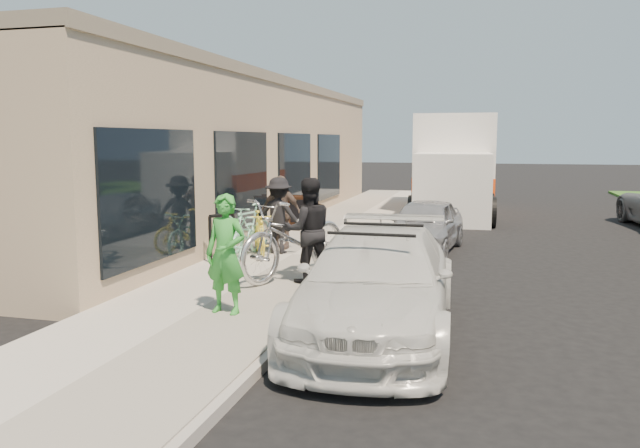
# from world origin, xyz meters

# --- Properties ---
(ground) EXTENTS (120.00, 120.00, 0.00)m
(ground) POSITION_xyz_m (0.00, 0.00, 0.00)
(ground) COLOR black
(ground) RESTS_ON ground
(sidewalk) EXTENTS (3.00, 34.00, 0.15)m
(sidewalk) POSITION_xyz_m (-2.00, 3.00, 0.07)
(sidewalk) COLOR #AAA499
(sidewalk) RESTS_ON ground
(curb) EXTENTS (0.12, 34.00, 0.13)m
(curb) POSITION_xyz_m (-0.45, 3.00, 0.07)
(curb) COLOR gray
(curb) RESTS_ON ground
(storefront) EXTENTS (3.60, 20.00, 4.22)m
(storefront) POSITION_xyz_m (-5.24, 7.99, 2.12)
(storefront) COLOR tan
(storefront) RESTS_ON ground
(bike_rack) EXTENTS (0.31, 0.62, 0.94)m
(bike_rack) POSITION_xyz_m (-3.14, 2.00, 0.72)
(bike_rack) COLOR black
(bike_rack) RESTS_ON sidewalk
(sandwich_board) EXTENTS (0.58, 0.59, 0.87)m
(sandwich_board) POSITION_xyz_m (-2.98, 6.73, 0.59)
(sandwich_board) COLOR black
(sandwich_board) RESTS_ON sidewalk
(sedan_white) EXTENTS (2.15, 4.79, 1.40)m
(sedan_white) POSITION_xyz_m (0.55, -1.40, 0.68)
(sedan_white) COLOR silver
(sedan_white) RESTS_ON ground
(sedan_silver) EXTENTS (1.77, 3.64, 1.20)m
(sedan_silver) POSITION_xyz_m (0.55, 4.90, 0.60)
(sedan_silver) COLOR #9E9FA3
(sedan_silver) RESTS_ON ground
(moving_truck) EXTENTS (2.82, 6.91, 3.35)m
(moving_truck) POSITION_xyz_m (0.77, 12.50, 1.49)
(moving_truck) COLOR white
(moving_truck) RESTS_ON ground
(tandem_bike) EXTENTS (1.90, 2.79, 1.39)m
(tandem_bike) POSITION_xyz_m (-1.28, 0.96, 0.84)
(tandem_bike) COLOR silver
(tandem_bike) RESTS_ON sidewalk
(woman_rider) EXTENTS (0.65, 0.47, 1.65)m
(woman_rider) POSITION_xyz_m (-1.54, -1.47, 0.97)
(woman_rider) COLOR green
(woman_rider) RESTS_ON sidewalk
(man_standing) EXTENTS (1.06, 0.99, 1.75)m
(man_standing) POSITION_xyz_m (-0.97, 0.62, 1.03)
(man_standing) COLOR black
(man_standing) RESTS_ON sidewalk
(cruiser_bike_a) EXTENTS (0.80, 1.74, 1.01)m
(cruiser_bike_a) POSITION_xyz_m (-3.03, 3.19, 0.65)
(cruiser_bike_a) COLOR #96E0C6
(cruiser_bike_a) RESTS_ON sidewalk
(cruiser_bike_b) EXTENTS (0.69, 1.72, 0.89)m
(cruiser_bike_b) POSITION_xyz_m (-2.81, 2.49, 0.59)
(cruiser_bike_b) COLOR #96E0C6
(cruiser_bike_b) RESTS_ON sidewalk
(cruiser_bike_c) EXTENTS (1.08, 1.55, 0.91)m
(cruiser_bike_c) POSITION_xyz_m (-2.60, 2.67, 0.61)
(cruiser_bike_c) COLOR yellow
(cruiser_bike_c) RESTS_ON sidewalk
(bystander_a) EXTENTS (1.08, 0.69, 1.60)m
(bystander_a) POSITION_xyz_m (-2.31, 3.05, 0.95)
(bystander_a) COLOR black
(bystander_a) RESTS_ON sidewalk
(bystander_b) EXTENTS (0.96, 0.45, 1.60)m
(bystander_b) POSITION_xyz_m (-2.47, 3.64, 0.95)
(bystander_b) COLOR brown
(bystander_b) RESTS_ON sidewalk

